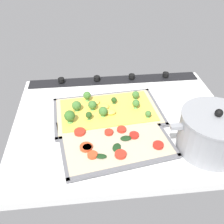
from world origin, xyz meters
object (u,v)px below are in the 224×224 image
object	(u,v)px
broccoli_pizza	(105,110)
cooking_pot	(213,132)
baking_tray_front	(108,113)
veggie_pizza_back	(114,139)
baking_tray_back	(114,140)

from	to	relation	value
broccoli_pizza	cooking_pot	distance (cm)	38.83
baking_tray_front	veggie_pizza_back	world-z (taller)	veggie_pizza_back
cooking_pot	baking_tray_back	bearing A→B (deg)	-12.01
baking_tray_back	veggie_pizza_back	size ratio (longest dim) A/B	1.07
baking_tray_back	cooking_pot	bearing A→B (deg)	167.99
broccoli_pizza	baking_tray_back	bearing A→B (deg)	96.15
cooking_pot	veggie_pizza_back	bearing A→B (deg)	-11.24
baking_tray_front	cooking_pot	bearing A→B (deg)	144.81
veggie_pizza_back	cooking_pot	size ratio (longest dim) A/B	1.31
broccoli_pizza	veggie_pizza_back	world-z (taller)	broccoli_pizza
broccoli_pizza	veggie_pizza_back	xyz separation A→B (cm)	(-1.39, 15.69, -0.73)
broccoli_pizza	cooking_pot	size ratio (longest dim) A/B	1.41
broccoli_pizza	baking_tray_front	bearing A→B (deg)	-172.01
baking_tray_back	baking_tray_front	bearing A→B (deg)	-87.01
baking_tray_back	veggie_pizza_back	bearing A→B (deg)	55.67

